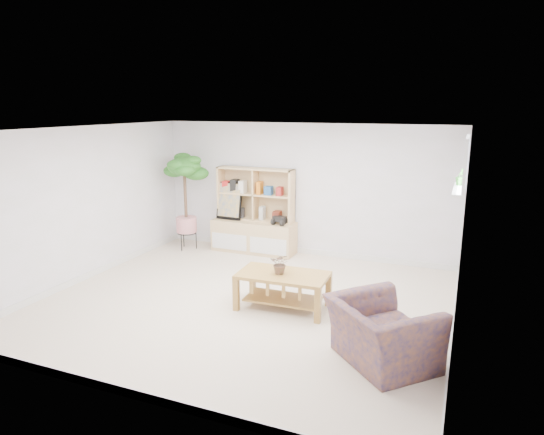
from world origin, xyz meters
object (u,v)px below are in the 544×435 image
at_px(floor_tree, 186,202).
at_px(armchair, 382,329).
at_px(storage_unit, 254,211).
at_px(coffee_table, 283,291).

relative_size(floor_tree, armchair, 1.75).
bearing_deg(storage_unit, coffee_table, -57.10).
bearing_deg(coffee_table, storage_unit, 120.75).
distance_m(storage_unit, floor_tree, 1.31).
bearing_deg(armchair, floor_tree, 10.31).
bearing_deg(floor_tree, storage_unit, 14.50).
height_order(storage_unit, coffee_table, storage_unit).
relative_size(storage_unit, armchair, 1.50).
bearing_deg(coffee_table, armchair, -34.37).
bearing_deg(floor_tree, armchair, -34.13).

